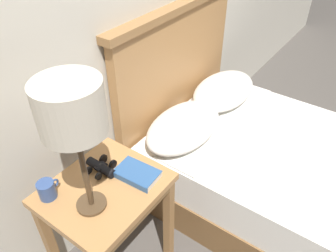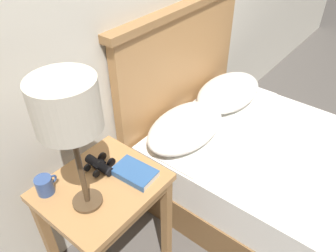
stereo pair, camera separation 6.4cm
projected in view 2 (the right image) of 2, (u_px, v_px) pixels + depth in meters
The scene contains 7 objects.
wall_back at pixel (115, 6), 1.59m from camera, with size 8.00×0.06×2.60m.
nightstand at pixel (104, 199), 1.57m from camera, with size 0.54×0.47×0.68m.
bed at pixel (297, 183), 2.02m from camera, with size 1.25×2.06×1.21m.
table_lamp at pixel (66, 109), 1.12m from camera, with size 0.24×0.24×0.61m.
book_on_nightstand at pixel (134, 173), 1.54m from camera, with size 0.14×0.21×0.03m.
binoculars_pair at pixel (100, 165), 1.57m from camera, with size 0.14×0.16×0.05m.
coffee_mug at pixel (45, 185), 1.44m from camera, with size 0.10×0.08×0.08m.
Camera 2 is at (-1.11, -0.17, 1.81)m, focal length 35.00 mm.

